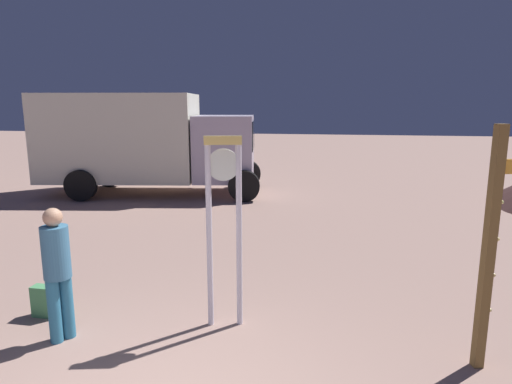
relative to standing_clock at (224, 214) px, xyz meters
The scene contains 4 objects.
standing_clock is the anchor object (origin of this frame).
person_near_clock 1.98m from the standing_clock, 158.36° to the right, with size 0.30×0.30×1.58m.
backpack 2.64m from the standing_clock, behind, with size 0.33×0.20×0.41m.
box_truck_near 8.94m from the standing_clock, 120.44° to the left, with size 6.88×3.42×3.03m.
Camera 1 is at (1.40, -2.71, 2.68)m, focal length 30.95 mm.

